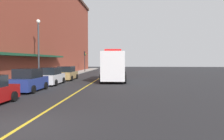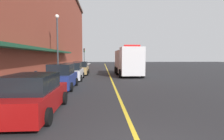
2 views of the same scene
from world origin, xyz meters
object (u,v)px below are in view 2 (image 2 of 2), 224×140
Objects in this scene: parking_meter_2 at (36,77)px; parking_meter_0 at (66,68)px; street_lamp_left at (57,39)px; parked_car_0 at (34,95)px; box_truck at (128,62)px; parked_car_2 at (74,72)px; parked_car_3 at (81,68)px; traffic_light_near at (84,54)px; parking_meter_1 at (69,67)px; parked_car_1 at (62,77)px.

parking_meter_0 is at bearing 90.00° from parking_meter_2.
parked_car_0 is at bearing -80.88° from street_lamp_left.
box_truck is 13.52m from parking_meter_2.
parked_car_2 is 0.94× the size of parked_car_3.
parked_car_3 is at bearing -85.84° from traffic_light_near.
parking_meter_0 is 1.54m from parking_meter_1.
parked_car_3 is at bearing -0.35° from parked_car_0.
traffic_light_near is (-1.42, 36.61, 2.36)m from parked_car_0.
parked_car_1 is 3.16× the size of parking_meter_0.
street_lamp_left is at bearing 152.10° from parked_car_3.
box_truck is (6.22, 15.53, 0.99)m from parked_car_0.
traffic_light_near is at bearing 3.01° from parked_car_3.
parked_car_3 reaches higher than parking_meter_0.
traffic_light_near reaches higher than parking_meter_2.
street_lamp_left is at bearing 49.06° from parked_car_2.
traffic_light_near is at bearing 89.84° from parking_meter_0.
box_truck is at bearing 55.20° from parking_meter_2.
street_lamp_left reaches higher than parking_meter_2.
parked_car_2 is 4.39m from street_lamp_left.
traffic_light_near is (0.66, 23.64, -1.24)m from street_lamp_left.
parked_car_1 reaches higher than parking_meter_1.
parked_car_1 reaches higher than parked_car_0.
parked_car_3 reaches higher than parked_car_0.
box_truck is 1.13× the size of street_lamp_left.
parking_meter_0 is 1.00× the size of parking_meter_2.
parked_car_1 is 3.16× the size of parking_meter_1.
parked_car_3 is 12.74m from parking_meter_2.
traffic_light_near reaches higher than parking_meter_1.
parking_meter_1 and parking_meter_2 have the same top height.
street_lamp_left is (-1.98, 1.64, 3.56)m from parked_car_2.
parked_car_2 is at bearing -39.71° from street_lamp_left.
parking_meter_2 is (-1.48, 4.44, 0.26)m from parked_car_0.
parking_meter_1 is (-1.33, 10.04, 0.19)m from parked_car_1.
parking_meter_0 is at bearing -84.34° from box_truck.
parked_car_0 is at bearing -71.53° from parking_meter_2.
parked_car_0 is 1.09× the size of parked_car_1.
box_truck is 9.07m from street_lamp_left.
parking_meter_1 is (-1.48, 16.13, 0.26)m from parked_car_0.
parking_meter_2 is at bearing 18.10° from parked_car_0.
parked_car_2 is at bearing 78.67° from parking_meter_2.
parked_car_0 is 0.93× the size of parked_car_3.
street_lamp_left reaches higher than traffic_light_near.
parked_car_1 is at bearing -82.47° from parking_meter_1.
parking_meter_2 is (-1.33, -1.65, 0.19)m from parked_car_1.
parked_car_0 is 16.20m from parking_meter_1.
parked_car_2 reaches higher than parking_meter_0.
box_truck is 22.47m from traffic_light_near.
box_truck is (6.38, 9.43, 0.92)m from parked_car_1.
parked_car_0 is 0.58× the size of box_truck.
street_lamp_left is (-0.60, -3.16, 3.34)m from parking_meter_1.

